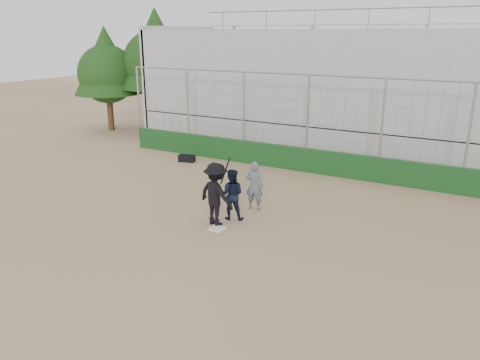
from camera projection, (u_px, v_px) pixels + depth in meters
The scene contains 10 objects.
ground at pixel (217, 229), 13.95m from camera, with size 90.00×90.00×0.00m, color #836547.
home_plate at pixel (217, 229), 13.95m from camera, with size 0.44×0.44×0.02m, color white.
backstop at pixel (306, 149), 19.47m from camera, with size 18.10×0.25×4.04m.
bleachers at pixel (346, 90), 22.98m from camera, with size 20.25×6.70×6.98m.
tree_left at pixel (156, 55), 26.94m from camera, with size 4.48×4.48×7.00m.
tree_right at pixel (107, 66), 27.06m from camera, with size 3.84×3.84×6.00m.
batter_at_plate at pixel (216, 194), 14.02m from camera, with size 1.38×0.98×2.07m.
catcher_crouched at pixel (231, 203), 14.53m from camera, with size 0.95×0.85×1.11m.
umpire at pixel (254, 188), 15.31m from camera, with size 0.60×0.39×1.48m, color #535D69.
equipment_bag at pixel (187, 158), 21.18m from camera, with size 0.79×0.49×0.35m.
Camera 1 is at (6.96, -10.84, 5.59)m, focal length 35.00 mm.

